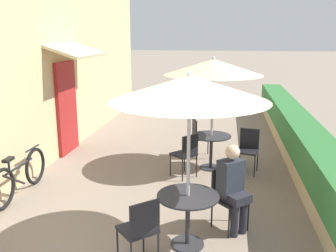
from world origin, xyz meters
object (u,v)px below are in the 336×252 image
Objects in this scene: cafe_chair_near_right at (227,193)px; seated_patron_near_right at (233,185)px; cafe_chair_mid_right at (186,152)px; bicycle_leaning at (20,176)px; cafe_chair_mid_back at (248,147)px; patio_table_mid at (211,144)px; cafe_chair_mid_left at (199,135)px; patio_table_near at (188,208)px; patio_umbrella_mid at (213,67)px; patio_umbrella_near at (189,88)px; cafe_chair_near_left at (140,227)px.

cafe_chair_near_right is 0.70× the size of seated_patron_near_right.
cafe_chair_mid_right is 0.50× the size of bicycle_leaning.
cafe_chair_mid_back is (0.41, 2.31, 0.00)m from cafe_chair_near_right.
patio_table_mid is 0.92× the size of cafe_chair_mid_back.
cafe_chair_mid_right is (-0.45, -0.60, -0.00)m from patio_table_mid.
cafe_chair_mid_left is at bearing 113.21° from patio_table_mid.
cafe_chair_near_right is (0.50, 0.55, -0.00)m from patio_table_near.
seated_patron_near_right is 0.55× the size of patio_umbrella_mid.
cafe_chair_mid_left is at bearing 91.93° from patio_table_near.
cafe_chair_mid_back is (0.91, 2.87, -0.00)m from patio_table_near.
cafe_chair_near_right is at bearing -82.25° from patio_umbrella_mid.
patio_umbrella_mid is (-0.40, 2.49, 1.39)m from seated_patron_near_right.
patio_umbrella_mid is (0.17, 2.96, 0.00)m from patio_umbrella_near.
cafe_chair_mid_back reaches higher than bicycle_leaning.
cafe_chair_near_left is 2.99m from bicycle_leaning.
patio_table_near is at bearing 5.89° from cafe_chair_near_left.
patio_table_mid is at bearing -122.99° from seated_patron_near_right.
cafe_chair_mid_back reaches higher than patio_table_near.
patio_umbrella_near and patio_umbrella_mid have the same top height.
cafe_chair_mid_back is (0.91, 2.87, -1.56)m from patio_umbrella_near.
patio_umbrella_mid is (0.00, 0.00, 1.56)m from patio_table_mid.
cafe_chair_mid_left is at bearing 41.01° from bicycle_leaning.
patio_umbrella_near is at bearing -15.38° from cafe_chair_mid_left.
cafe_chair_mid_left is 1.00× the size of cafe_chair_mid_right.
patio_table_mid is at bearing 0.00° from patio_umbrella_mid.
patio_umbrella_mid is 4.04m from bicycle_leaning.
patio_umbrella_near is at bearing 5.89° from cafe_chair_near_left.
cafe_chair_mid_left is (-0.12, 3.64, -1.56)m from patio_umbrella_near.
patio_table_near is at bearing -20.87° from bicycle_leaning.
patio_umbrella_near is 1.31× the size of bicycle_leaning.
seated_patron_near_right is at bearing 94.68° from cafe_chair_mid_back.
patio_table_mid is (0.17, 2.96, 0.00)m from patio_table_near.
cafe_chair_mid_back is at bearing 72.40° from patio_umbrella_near.
patio_umbrella_mid reaches higher than cafe_chair_mid_left.
cafe_chair_mid_left is at bearing 91.93° from patio_umbrella_near.
cafe_chair_near_left is 0.50× the size of bicycle_leaning.
cafe_chair_mid_back is 0.50× the size of bicycle_leaning.
cafe_chair_near_left and cafe_chair_mid_back have the same top height.
cafe_chair_near_left is 3.70m from cafe_chair_mid_back.
cafe_chair_mid_left reaches higher than bicycle_leaning.
patio_umbrella_near is at bearing 5.89° from cafe_chair_near_right.
patio_umbrella_near is 1.57m from seated_patron_near_right.
patio_umbrella_mid is at bearing 5.89° from cafe_chair_mid_left.
patio_table_mid is 0.74m from cafe_chair_mid_back.
seated_patron_near_right is at bearing -4.94° from cafe_chair_mid_left.
bicycle_leaning is (-3.89, -1.76, -0.16)m from cafe_chair_mid_back.
patio_table_mid is at bearing 29.87° from bicycle_leaning.
patio_table_near is 0.92× the size of cafe_chair_mid_back.
cafe_chair_near_left is 3.90m from patio_umbrella_mid.
patio_umbrella_near is 2.62× the size of cafe_chair_mid_back.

